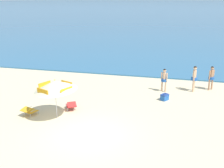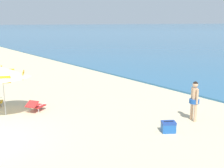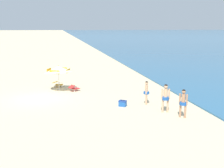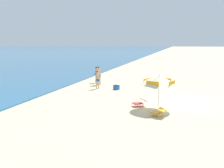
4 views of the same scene
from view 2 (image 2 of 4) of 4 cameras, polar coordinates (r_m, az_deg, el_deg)
The scene contains 4 objects.
beach_umbrella_striped_main at distance 12.01m, azimuth -22.28°, elevation 2.16°, with size 3.18×3.17×2.18m.
lounge_chair_under_umbrella at distance 12.41m, azimuth -15.86°, elevation -4.38°, with size 0.92×1.03×0.52m.
person_standing_beside at distance 11.14m, azimuth 17.06°, elevation -2.89°, with size 0.45×0.39×1.61m.
cooler_box at distance 9.98m, azimuth 11.85°, elevation -8.86°, with size 0.56×0.61×0.43m.
Camera 2 is at (9.13, -1.51, 3.87)m, focal length 43.16 mm.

